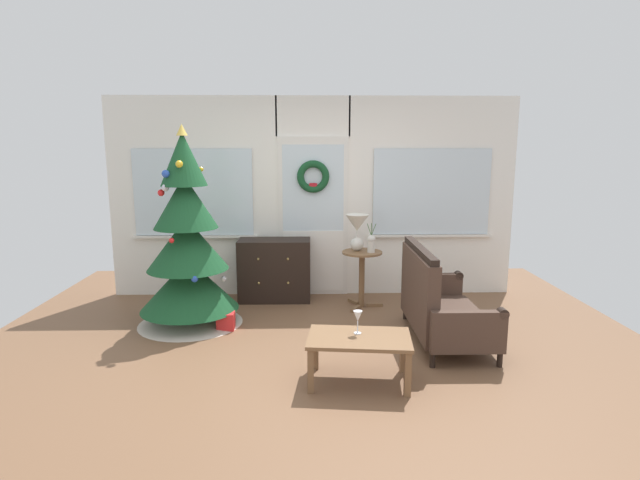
{
  "coord_description": "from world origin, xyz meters",
  "views": [
    {
      "loc": [
        -0.08,
        -4.49,
        1.93
      ],
      "look_at": [
        0.05,
        0.55,
        1.0
      ],
      "focal_mm": 28.65,
      "sensor_mm": 36.0,
      "label": 1
    }
  ],
  "objects_px": {
    "christmas_tree": "(188,252)",
    "coffee_table": "(359,343)",
    "settee_sofa": "(437,304)",
    "flower_vase": "(371,243)",
    "gift_box": "(226,321)",
    "table_lamp": "(357,227)",
    "side_table": "(362,268)",
    "dresser_cabinet": "(275,270)",
    "wine_glass": "(358,317)"
  },
  "relations": [
    {
      "from": "table_lamp",
      "to": "coffee_table",
      "type": "distance_m",
      "value": 2.16
    },
    {
      "from": "side_table",
      "to": "wine_glass",
      "type": "distance_m",
      "value": 1.95
    },
    {
      "from": "settee_sofa",
      "to": "flower_vase",
      "type": "xyz_separation_m",
      "value": [
        -0.54,
        1.04,
        0.43
      ]
    },
    {
      "from": "settee_sofa",
      "to": "coffee_table",
      "type": "height_order",
      "value": "settee_sofa"
    },
    {
      "from": "settee_sofa",
      "to": "gift_box",
      "type": "xyz_separation_m",
      "value": [
        -2.17,
        0.36,
        -0.28
      ]
    },
    {
      "from": "flower_vase",
      "to": "gift_box",
      "type": "bearing_deg",
      "value": -157.24
    },
    {
      "from": "coffee_table",
      "to": "dresser_cabinet",
      "type": "bearing_deg",
      "value": 109.77
    },
    {
      "from": "side_table",
      "to": "gift_box",
      "type": "distance_m",
      "value": 1.75
    },
    {
      "from": "flower_vase",
      "to": "wine_glass",
      "type": "height_order",
      "value": "flower_vase"
    },
    {
      "from": "flower_vase",
      "to": "wine_glass",
      "type": "relative_size",
      "value": 1.79
    },
    {
      "from": "settee_sofa",
      "to": "side_table",
      "type": "distance_m",
      "value": 1.28
    },
    {
      "from": "gift_box",
      "to": "christmas_tree",
      "type": "bearing_deg",
      "value": 154.57
    },
    {
      "from": "christmas_tree",
      "to": "coffee_table",
      "type": "xyz_separation_m",
      "value": [
        1.72,
        -1.47,
        -0.46
      ]
    },
    {
      "from": "coffee_table",
      "to": "table_lamp",
      "type": "bearing_deg",
      "value": 85.15
    },
    {
      "from": "dresser_cabinet",
      "to": "settee_sofa",
      "type": "xyz_separation_m",
      "value": [
        1.71,
        -1.42,
        -0.01
      ]
    },
    {
      "from": "side_table",
      "to": "table_lamp",
      "type": "xyz_separation_m",
      "value": [
        -0.06,
        0.04,
        0.48
      ]
    },
    {
      "from": "table_lamp",
      "to": "wine_glass",
      "type": "xyz_separation_m",
      "value": [
        -0.18,
        -1.98,
        -0.44
      ]
    },
    {
      "from": "table_lamp",
      "to": "flower_vase",
      "type": "bearing_deg",
      "value": -32.01
    },
    {
      "from": "table_lamp",
      "to": "wine_glass",
      "type": "relative_size",
      "value": 2.26
    },
    {
      "from": "side_table",
      "to": "gift_box",
      "type": "bearing_deg",
      "value": -154.07
    },
    {
      "from": "settee_sofa",
      "to": "flower_vase",
      "type": "relative_size",
      "value": 4.05
    },
    {
      "from": "table_lamp",
      "to": "coffee_table",
      "type": "relative_size",
      "value": 0.49
    },
    {
      "from": "dresser_cabinet",
      "to": "flower_vase",
      "type": "relative_size",
      "value": 2.58
    },
    {
      "from": "dresser_cabinet",
      "to": "flower_vase",
      "type": "height_order",
      "value": "flower_vase"
    },
    {
      "from": "dresser_cabinet",
      "to": "wine_glass",
      "type": "bearing_deg",
      "value": -69.8
    },
    {
      "from": "christmas_tree",
      "to": "settee_sofa",
      "type": "xyz_separation_m",
      "value": [
        2.59,
        -0.56,
        -0.42
      ]
    },
    {
      "from": "side_table",
      "to": "christmas_tree",
      "type": "bearing_deg",
      "value": -164.41
    },
    {
      "from": "settee_sofa",
      "to": "coffee_table",
      "type": "bearing_deg",
      "value": -133.94
    },
    {
      "from": "wine_glass",
      "to": "dresser_cabinet",
      "type": "bearing_deg",
      "value": 110.2
    },
    {
      "from": "christmas_tree",
      "to": "flower_vase",
      "type": "xyz_separation_m",
      "value": [
        2.05,
        0.48,
        0.01
      ]
    },
    {
      "from": "table_lamp",
      "to": "gift_box",
      "type": "bearing_deg",
      "value": -151.93
    },
    {
      "from": "coffee_table",
      "to": "settee_sofa",
      "type": "bearing_deg",
      "value": 46.06
    },
    {
      "from": "dresser_cabinet",
      "to": "side_table",
      "type": "bearing_deg",
      "value": -16.46
    },
    {
      "from": "coffee_table",
      "to": "wine_glass",
      "type": "bearing_deg",
      "value": 95.56
    },
    {
      "from": "settee_sofa",
      "to": "gift_box",
      "type": "distance_m",
      "value": 2.22
    },
    {
      "from": "christmas_tree",
      "to": "settee_sofa",
      "type": "distance_m",
      "value": 2.69
    },
    {
      "from": "table_lamp",
      "to": "gift_box",
      "type": "height_order",
      "value": "table_lamp"
    },
    {
      "from": "settee_sofa",
      "to": "table_lamp",
      "type": "xyz_separation_m",
      "value": [
        -0.7,
        1.14,
        0.6
      ]
    },
    {
      "from": "settee_sofa",
      "to": "dresser_cabinet",
      "type": "bearing_deg",
      "value": 140.35
    },
    {
      "from": "table_lamp",
      "to": "flower_vase",
      "type": "relative_size",
      "value": 1.26
    },
    {
      "from": "christmas_tree",
      "to": "settee_sofa",
      "type": "height_order",
      "value": "christmas_tree"
    },
    {
      "from": "christmas_tree",
      "to": "table_lamp",
      "type": "bearing_deg",
      "value": 17.17
    },
    {
      "from": "dresser_cabinet",
      "to": "side_table",
      "type": "relative_size",
      "value": 1.31
    },
    {
      "from": "table_lamp",
      "to": "gift_box",
      "type": "xyz_separation_m",
      "value": [
        -1.47,
        -0.78,
        -0.88
      ]
    },
    {
      "from": "coffee_table",
      "to": "gift_box",
      "type": "xyz_separation_m",
      "value": [
        -1.3,
        1.27,
        -0.25
      ]
    },
    {
      "from": "christmas_tree",
      "to": "gift_box",
      "type": "xyz_separation_m",
      "value": [
        0.42,
        -0.2,
        -0.71
      ]
    },
    {
      "from": "settee_sofa",
      "to": "flower_vase",
      "type": "distance_m",
      "value": 1.25
    },
    {
      "from": "settee_sofa",
      "to": "side_table",
      "type": "xyz_separation_m",
      "value": [
        -0.64,
        1.1,
        0.11
      ]
    },
    {
      "from": "dresser_cabinet",
      "to": "table_lamp",
      "type": "bearing_deg",
      "value": -15.29
    },
    {
      "from": "coffee_table",
      "to": "gift_box",
      "type": "height_order",
      "value": "coffee_table"
    }
  ]
}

